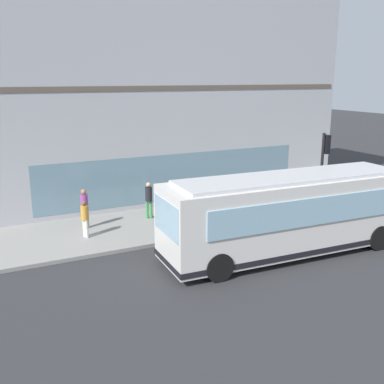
% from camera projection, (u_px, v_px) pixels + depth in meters
% --- Properties ---
extents(ground, '(120.00, 120.00, 0.00)m').
position_uv_depth(ground, '(258.00, 255.00, 17.19)').
color(ground, '#2D2D30').
extents(sidewalk_curb, '(4.85, 40.00, 0.15)m').
position_uv_depth(sidewalk_curb, '(198.00, 218.00, 21.53)').
color(sidewalk_curb, gray).
rests_on(sidewalk_curb, ground).
extents(building_corner, '(6.64, 20.47, 11.05)m').
position_uv_depth(building_corner, '(151.00, 97.00, 25.13)').
color(building_corner, '#A8A8AD').
rests_on(building_corner, ground).
extents(city_bus_nearside, '(3.02, 10.15, 3.07)m').
position_uv_depth(city_bus_nearside, '(290.00, 214.00, 17.09)').
color(city_bus_nearside, silver).
rests_on(city_bus_nearside, ground).
extents(traffic_light_near_corner, '(0.32, 0.49, 3.89)m').
position_uv_depth(traffic_light_near_corner, '(324.00, 157.00, 21.59)').
color(traffic_light_near_corner, black).
rests_on(traffic_light_near_corner, sidewalk_curb).
extents(fire_hydrant, '(0.35, 0.35, 0.74)m').
position_uv_depth(fire_hydrant, '(224.00, 196.00, 23.74)').
color(fire_hydrant, gold).
rests_on(fire_hydrant, sidewalk_curb).
extents(pedestrian_near_building_entrance, '(0.32, 0.32, 1.77)m').
position_uv_depth(pedestrian_near_building_entrance, '(84.00, 206.00, 19.59)').
color(pedestrian_near_building_entrance, '#99994C').
rests_on(pedestrian_near_building_entrance, sidewalk_curb).
extents(pedestrian_by_light_pole, '(0.32, 0.32, 1.82)m').
position_uv_depth(pedestrian_by_light_pole, '(192.00, 200.00, 20.39)').
color(pedestrian_by_light_pole, gold).
rests_on(pedestrian_by_light_pole, sidewalk_curb).
extents(pedestrian_walking_along_curb, '(0.32, 0.32, 1.56)m').
position_uv_depth(pedestrian_walking_along_curb, '(85.00, 217.00, 18.52)').
color(pedestrian_walking_along_curb, silver).
rests_on(pedestrian_walking_along_curb, sidewalk_curb).
extents(pedestrian_near_hydrant, '(0.32, 0.32, 1.73)m').
position_uv_depth(pedestrian_near_hydrant, '(149.00, 198.00, 21.00)').
color(pedestrian_near_hydrant, '#3F8C4C').
rests_on(pedestrian_near_hydrant, sidewalk_curb).
extents(newspaper_vending_box, '(0.44, 0.42, 0.90)m').
position_uv_depth(newspaper_vending_box, '(288.00, 191.00, 24.38)').
color(newspaper_vending_box, '#BF3F19').
rests_on(newspaper_vending_box, sidewalk_curb).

